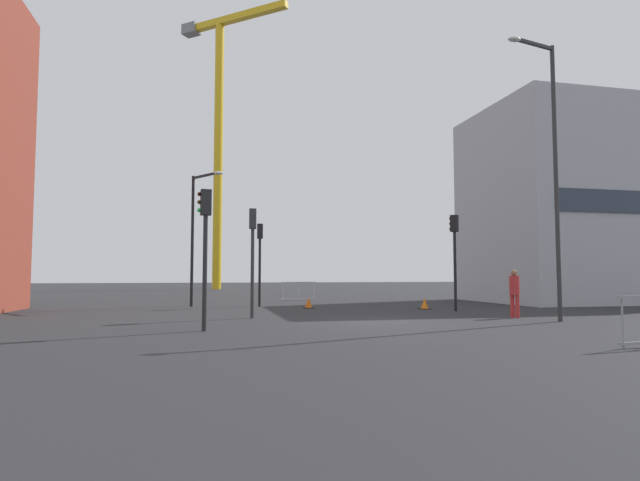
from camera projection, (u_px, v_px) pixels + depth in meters
name	position (u px, v px, depth m)	size (l,w,h in m)	color
ground	(374.00, 322.00, 16.41)	(160.00, 160.00, 0.00)	#28282B
office_block	(587.00, 207.00, 29.03)	(12.17, 8.15, 10.65)	#A8AAB2
construction_crane	(220.00, 119.00, 53.37)	(10.61, 8.85, 28.66)	gold
streetlamp_tall	(551.00, 159.00, 16.75)	(1.96, 0.59, 9.12)	#2D2D30
streetlamp_short	(197.00, 226.00, 24.23)	(1.42, 1.82, 6.23)	black
traffic_light_corner	(260.00, 251.00, 24.23)	(0.25, 0.38, 3.91)	black
traffic_light_near	(205.00, 235.00, 13.89)	(0.38, 0.27, 3.82)	#232326
traffic_light_verge	(253.00, 244.00, 17.94)	(0.28, 0.38, 3.82)	#2D2D30
traffic_light_far	(455.00, 246.00, 21.29)	(0.36, 0.38, 3.99)	black
pedestrian_walking	(514.00, 290.00, 18.00)	(0.34, 0.34, 1.68)	red
safety_barrier_rear	(299.00, 291.00, 29.79)	(2.05, 0.19, 1.08)	#B2B5BA
traffic_cone_orange	(425.00, 304.00, 22.42)	(0.47, 0.47, 0.47)	black
traffic_cone_striped	(309.00, 303.00, 23.06)	(0.47, 0.47, 0.48)	black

